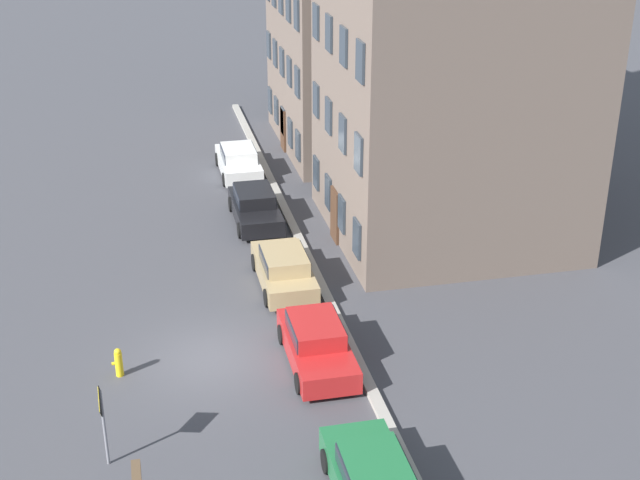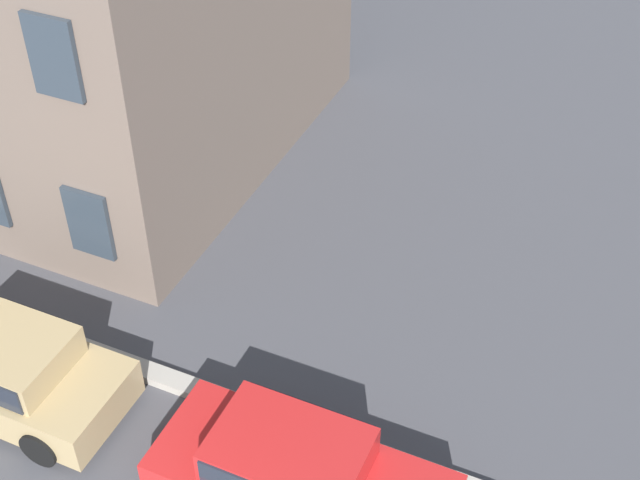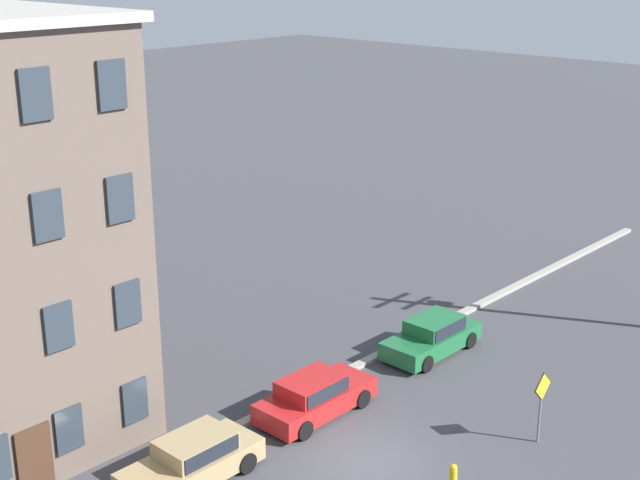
# 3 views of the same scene
# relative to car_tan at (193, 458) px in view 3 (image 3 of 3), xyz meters

# --- Properties ---
(ground_plane) EXTENTS (200.00, 200.00, 0.00)m
(ground_plane) POSITION_rel_car_tan_xyz_m (4.35, -3.19, -0.75)
(ground_plane) COLOR #424247
(kerb_strip) EXTENTS (56.00, 0.36, 0.16)m
(kerb_strip) POSITION_rel_car_tan_xyz_m (4.35, 1.31, -0.67)
(kerb_strip) COLOR #9E998E
(kerb_strip) RESTS_ON ground_plane
(car_tan) EXTENTS (4.40, 1.92, 1.43)m
(car_tan) POSITION_rel_car_tan_xyz_m (0.00, 0.00, 0.00)
(car_tan) COLOR tan
(car_tan) RESTS_ON ground_plane
(car_red) EXTENTS (4.40, 1.92, 1.43)m
(car_red) POSITION_rel_car_tan_xyz_m (5.33, 0.06, 0.00)
(car_red) COLOR #B21E1E
(car_red) RESTS_ON ground_plane
(car_green) EXTENTS (4.40, 1.92, 1.43)m
(car_green) POSITION_rel_car_tan_xyz_m (12.07, 0.05, 0.00)
(car_green) COLOR #1E6638
(car_green) RESTS_ON ground_plane
(caution_sign) EXTENTS (0.98, 0.08, 2.48)m
(caution_sign) POSITION_rel_car_tan_xyz_m (8.97, -6.43, 0.91)
(caution_sign) COLOR slate
(caution_sign) RESTS_ON ground_plane
(fire_hydrant) EXTENTS (0.24, 0.34, 0.96)m
(fire_hydrant) POSITION_rel_car_tan_xyz_m (4.74, -6.05, -0.27)
(fire_hydrant) COLOR yellow
(fire_hydrant) RESTS_ON ground_plane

